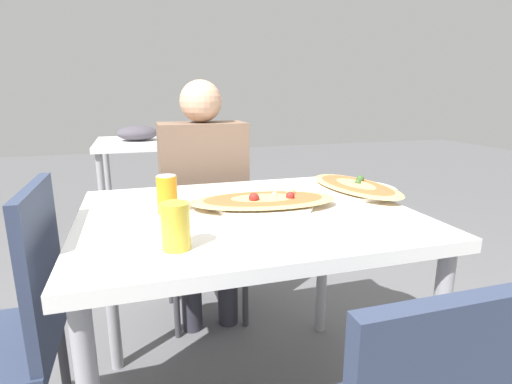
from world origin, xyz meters
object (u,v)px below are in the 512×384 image
drink_glass (176,226)px  pizza_second (355,187)px  pizza_main (264,201)px  chair_side_left (5,328)px  soda_can (167,194)px  chair_far_seated (201,217)px  person_seated (204,186)px  dining_table (247,235)px

drink_glass → pizza_second: 0.84m
pizza_main → drink_glass: (-0.33, -0.29, 0.04)m
chair_side_left → soda_can: (0.47, 0.13, 0.32)m
chair_far_seated → pizza_main: 0.80m
drink_glass → person_seated: bearing=76.4°
chair_far_seated → person_seated: size_ratio=0.76×
soda_can → drink_glass: size_ratio=1.04×
dining_table → chair_far_seated: bearing=92.6°
chair_far_seated → pizza_second: (0.52, -0.64, 0.27)m
chair_far_seated → person_seated: bearing=90.0°
dining_table → chair_far_seated: chair_far_seated is taller
dining_table → chair_far_seated: 0.79m
chair_far_seated → pizza_main: (0.10, -0.74, 0.27)m
chair_side_left → pizza_main: (0.79, 0.11, 0.27)m
person_seated → drink_glass: size_ratio=10.14×
dining_table → chair_side_left: bearing=-173.7°
dining_table → drink_glass: bearing=-134.1°
dining_table → pizza_second: 0.51m
drink_glass → pizza_second: size_ratio=0.24×
chair_side_left → drink_glass: size_ratio=7.67×
person_seated → pizza_main: 0.64m
soda_can → pizza_second: bearing=5.8°
chair_side_left → pizza_second: (1.20, 0.21, 0.27)m
soda_can → pizza_second: 0.74m
chair_far_seated → chair_side_left: same height
chair_far_seated → drink_glass: (-0.22, -1.03, 0.31)m
soda_can → dining_table: bearing=-11.8°
chair_far_seated → pizza_second: size_ratio=1.83×
soda_can → drink_glass: (-0.01, -0.32, -0.00)m
person_seated → chair_far_seated: bearing=-90.0°
dining_table → pizza_main: size_ratio=2.02×
person_seated → dining_table: bearing=93.1°
chair_far_seated → pizza_second: bearing=128.8°
soda_can → drink_glass: bearing=-91.0°
person_seated → pizza_second: (0.52, -0.53, 0.08)m
chair_far_seated → chair_side_left: (-0.69, -0.85, 0.00)m
dining_table → chair_side_left: chair_side_left is taller
drink_glass → chair_far_seated: bearing=77.8°
dining_table → soda_can: bearing=168.2°
chair_side_left → drink_glass: bearing=-111.8°
chair_far_seated → soda_can: chair_far_seated is taller
dining_table → person_seated: size_ratio=0.88×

